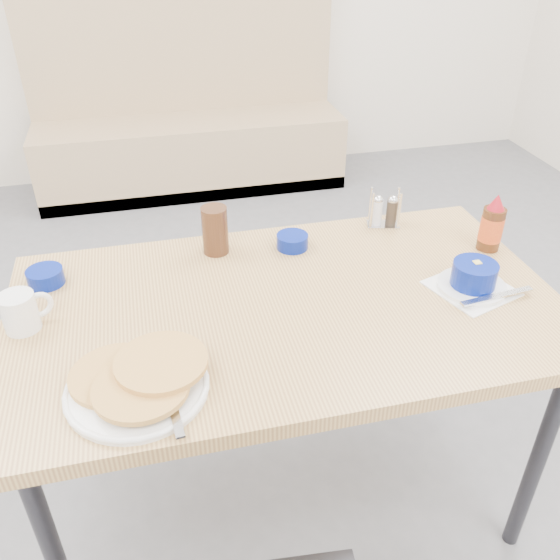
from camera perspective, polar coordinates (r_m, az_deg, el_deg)
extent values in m
cube|color=tan|center=(3.94, -8.45, 12.01)|extent=(1.90, 0.55, 0.45)
cube|color=tan|center=(4.00, -9.45, 19.73)|extent=(1.90, 0.12, 1.00)
cube|color=#2D2D33|center=(4.01, -8.24, 9.55)|extent=(1.90, 0.55, 0.08)
cube|color=tan|center=(1.52, 0.66, -2.82)|extent=(1.40, 0.80, 0.04)
cylinder|color=#2D2D33|center=(1.80, 23.58, -15.51)|extent=(0.04, 0.04, 0.72)
cylinder|color=#2D2D33|center=(2.00, -19.47, -8.64)|extent=(0.04, 0.04, 0.72)
cylinder|color=#2D2D33|center=(2.19, 14.45, -3.66)|extent=(0.04, 0.04, 0.72)
cylinder|color=white|center=(1.30, -13.57, -10.11)|extent=(0.30, 0.30, 0.01)
cylinder|color=#E9A757|center=(1.32, -15.49, -8.79)|extent=(0.20, 0.20, 0.01)
cylinder|color=#E9A757|center=(1.26, -13.24, -10.09)|extent=(0.20, 0.20, 0.01)
cylinder|color=#E9A757|center=(1.29, -11.37, -7.76)|extent=(0.20, 0.20, 0.01)
cube|color=silver|center=(1.22, -10.10, -12.48)|extent=(0.03, 0.13, 0.01)
cylinder|color=white|center=(1.53, -23.79, -2.85)|extent=(0.08, 0.08, 0.09)
cylinder|color=black|center=(1.51, -24.14, -1.54)|extent=(0.07, 0.07, 0.00)
torus|color=white|center=(1.53, -22.18, -2.26)|extent=(0.07, 0.04, 0.07)
cube|color=white|center=(1.64, 17.92, -0.77)|extent=(0.24, 0.24, 0.00)
cylinder|color=white|center=(1.64, 17.97, -0.55)|extent=(0.18, 0.18, 0.01)
cylinder|color=navy|center=(1.62, 18.19, 0.53)|extent=(0.12, 0.12, 0.06)
cylinder|color=white|center=(1.60, 18.34, 1.29)|extent=(0.10, 0.10, 0.01)
cube|color=#F4DB60|center=(1.61, 18.44, 1.54)|extent=(0.02, 0.02, 0.01)
cube|color=silver|center=(1.60, 20.17, -1.47)|extent=(0.21, 0.04, 0.01)
cylinder|color=navy|center=(1.69, -21.65, 0.29)|extent=(0.10, 0.10, 0.04)
cylinder|color=navy|center=(1.74, 1.19, 3.75)|extent=(0.09, 0.09, 0.04)
cylinder|color=#3F2314|center=(1.70, -6.27, 4.79)|extent=(0.08, 0.08, 0.14)
cube|color=silver|center=(1.90, 9.87, 5.30)|extent=(0.11, 0.08, 0.00)
cylinder|color=silver|center=(1.84, 8.84, 6.64)|extent=(0.01, 0.01, 0.11)
cylinder|color=silver|center=(1.86, 11.41, 6.58)|extent=(0.01, 0.01, 0.11)
cylinder|color=silver|center=(1.88, 8.70, 7.22)|extent=(0.01, 0.01, 0.11)
cylinder|color=silver|center=(1.89, 11.21, 7.15)|extent=(0.01, 0.01, 0.11)
cylinder|color=silver|center=(1.87, 9.29, 6.42)|extent=(0.03, 0.03, 0.08)
cylinder|color=#3F3326|center=(1.88, 10.68, 6.39)|extent=(0.03, 0.03, 0.08)
cylinder|color=#47230F|center=(1.82, 19.66, 4.65)|extent=(0.06, 0.06, 0.13)
cylinder|color=orange|center=(1.82, 19.67, 4.72)|extent=(0.07, 0.07, 0.07)
cone|color=#A5101B|center=(1.78, 20.17, 7.07)|extent=(0.05, 0.05, 0.04)
cube|color=#D9485F|center=(1.38, -10.44, -6.99)|extent=(0.04, 0.04, 0.00)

